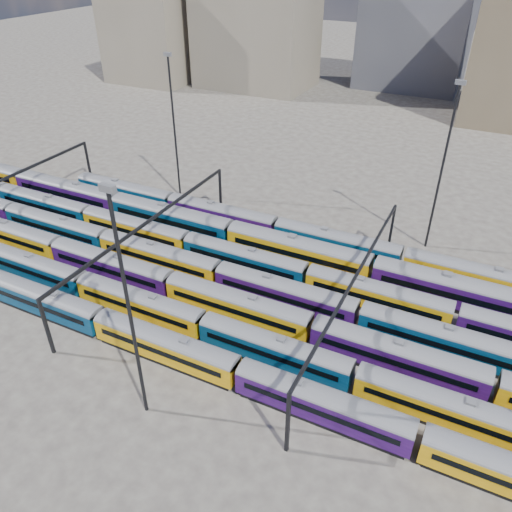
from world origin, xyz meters
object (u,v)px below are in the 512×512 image
at_px(rake_2, 171,283).
at_px(mast_2, 128,304).
at_px(rake_1, 203,323).
at_px(rake_0, 165,344).

xyz_separation_m(rake_2, mast_2, (8.37, -17.00, 11.38)).
relative_size(rake_1, rake_2, 0.93).
distance_m(rake_1, mast_2, 16.66).
height_order(rake_0, rake_1, rake_0).
bearing_deg(mast_2, rake_1, 91.42).
bearing_deg(rake_1, rake_2, 148.24).
xyz_separation_m(rake_0, rake_2, (-6.06, 10.00, 0.15)).
height_order(rake_1, mast_2, mast_2).
height_order(rake_1, rake_2, rake_2).
bearing_deg(mast_2, rake_2, 116.22).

